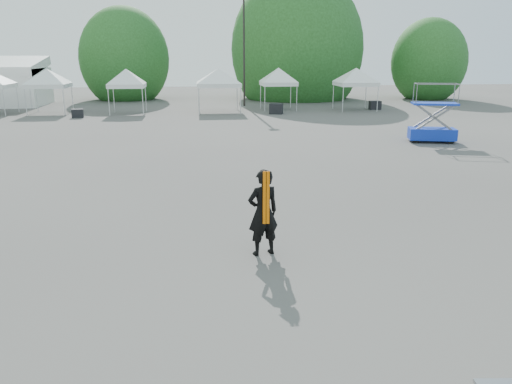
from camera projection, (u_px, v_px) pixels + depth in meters
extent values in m
plane|color=#474442|center=(252.00, 233.00, 12.65)|extent=(120.00, 120.00, 0.00)
cylinder|color=black|center=(244.00, 50.00, 42.35)|extent=(0.16, 0.16, 9.50)
cylinder|color=#382314|center=(127.00, 88.00, 49.67)|extent=(0.36, 0.36, 2.27)
ellipsoid|color=#214B19|center=(125.00, 59.00, 48.92)|extent=(4.16, 4.16, 4.78)
cylinder|color=#382314|center=(296.00, 84.00, 50.64)|extent=(0.36, 0.36, 2.80)
ellipsoid|color=#214B19|center=(297.00, 49.00, 49.72)|extent=(5.12, 5.12, 5.89)
cylinder|color=#382314|center=(426.00, 88.00, 50.35)|extent=(0.36, 0.36, 2.10)
ellipsoid|color=#214B19|center=(429.00, 62.00, 49.66)|extent=(3.84, 3.84, 4.42)
cylinder|color=silver|center=(4.00, 102.00, 36.10)|extent=(0.06, 0.06, 2.00)
cylinder|color=silver|center=(18.00, 99.00, 38.95)|extent=(0.06, 0.06, 2.00)
cylinder|color=silver|center=(26.00, 102.00, 36.40)|extent=(0.06, 0.06, 2.00)
cylinder|color=silver|center=(64.00, 102.00, 36.71)|extent=(0.06, 0.06, 2.00)
cylinder|color=silver|center=(37.00, 99.00, 38.98)|extent=(0.06, 0.06, 2.00)
cylinder|color=silver|center=(72.00, 98.00, 39.29)|extent=(0.06, 0.06, 2.00)
cube|color=white|center=(48.00, 86.00, 37.56)|extent=(2.90, 2.90, 0.30)
pyramid|color=white|center=(46.00, 69.00, 37.22)|extent=(4.10, 4.10, 1.10)
cylinder|color=silver|center=(109.00, 102.00, 36.48)|extent=(0.06, 0.06, 2.00)
cylinder|color=silver|center=(143.00, 102.00, 36.76)|extent=(0.06, 0.06, 2.00)
cylinder|color=silver|center=(114.00, 99.00, 38.81)|extent=(0.06, 0.06, 2.00)
cylinder|color=silver|center=(146.00, 99.00, 39.10)|extent=(0.06, 0.06, 2.00)
cube|color=white|center=(127.00, 86.00, 37.50)|extent=(2.65, 2.65, 0.30)
pyramid|color=white|center=(126.00, 69.00, 37.17)|extent=(3.74, 3.74, 1.10)
cylinder|color=silver|center=(199.00, 101.00, 37.14)|extent=(0.06, 0.06, 2.00)
cylinder|color=silver|center=(241.00, 101.00, 37.51)|extent=(0.06, 0.06, 2.00)
cylinder|color=silver|center=(199.00, 98.00, 40.12)|extent=(0.06, 0.06, 2.00)
cylinder|color=silver|center=(237.00, 97.00, 40.49)|extent=(0.06, 0.06, 2.00)
cube|color=white|center=(219.00, 85.00, 38.53)|extent=(3.32, 3.32, 0.30)
pyramid|color=white|center=(218.00, 68.00, 38.19)|extent=(4.69, 4.69, 1.10)
cylinder|color=silver|center=(265.00, 99.00, 39.05)|extent=(0.06, 0.06, 2.00)
cylinder|color=silver|center=(297.00, 98.00, 39.35)|extent=(0.06, 0.06, 2.00)
cylinder|color=silver|center=(261.00, 96.00, 41.49)|extent=(0.06, 0.06, 2.00)
cylinder|color=silver|center=(291.00, 96.00, 41.79)|extent=(0.06, 0.06, 2.00)
cube|color=white|center=(278.00, 84.00, 40.13)|extent=(2.75, 2.75, 0.30)
pyramid|color=white|center=(279.00, 68.00, 39.80)|extent=(3.89, 3.89, 1.10)
cylinder|color=silver|center=(343.00, 99.00, 38.55)|extent=(0.06, 0.06, 2.00)
cylinder|color=silver|center=(378.00, 99.00, 38.87)|extent=(0.06, 0.06, 2.00)
cylinder|color=silver|center=(333.00, 96.00, 41.22)|extent=(0.06, 0.06, 2.00)
cylinder|color=silver|center=(366.00, 96.00, 41.54)|extent=(0.06, 0.06, 2.00)
cube|color=white|center=(356.00, 84.00, 39.76)|extent=(2.99, 2.99, 0.30)
pyramid|color=white|center=(356.00, 68.00, 39.42)|extent=(4.23, 4.23, 1.10)
imported|color=black|center=(263.00, 213.00, 11.05)|extent=(0.82, 0.66, 1.97)
cube|color=orange|center=(264.00, 198.00, 10.76)|extent=(0.16, 0.03, 1.18)
cube|color=#0C3DA8|center=(432.00, 134.00, 25.58)|extent=(2.52, 1.71, 0.57)
cube|color=#0C3DA8|center=(435.00, 104.00, 25.17)|extent=(2.41, 1.64, 0.10)
cylinder|color=black|center=(416.00, 140.00, 25.31)|extent=(0.37, 0.23, 0.34)
cylinder|color=black|center=(451.00, 141.00, 25.07)|extent=(0.37, 0.23, 0.34)
cylinder|color=black|center=(413.00, 137.00, 26.22)|extent=(0.37, 0.23, 0.34)
cylinder|color=black|center=(447.00, 138.00, 25.99)|extent=(0.37, 0.23, 0.34)
cube|color=black|center=(78.00, 113.00, 35.47)|extent=(0.86, 0.72, 0.61)
cube|color=black|center=(276.00, 109.00, 37.72)|extent=(1.16, 1.01, 0.76)
cube|color=black|center=(375.00, 105.00, 40.71)|extent=(0.93, 0.74, 0.69)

